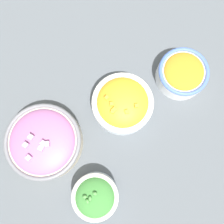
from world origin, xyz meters
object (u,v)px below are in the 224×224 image
at_px(bowl_carrots, 182,73).
at_px(bowl_red_onion, 44,142).
at_px(bowl_broccoli, 95,196).
at_px(bowl_squash, 122,103).

bearing_deg(bowl_carrots, bowl_red_onion, -31.40).
bearing_deg(bowl_broccoli, bowl_squash, -164.46).
distance_m(bowl_red_onion, bowl_carrots, 0.43).
distance_m(bowl_squash, bowl_broccoli, 0.26).
distance_m(bowl_squash, bowl_red_onion, 0.24).
bearing_deg(bowl_red_onion, bowl_squash, 148.19).
bearing_deg(bowl_red_onion, bowl_broccoli, 76.94).
xyz_separation_m(bowl_red_onion, bowl_broccoli, (0.05, 0.20, 0.00)).
distance_m(bowl_broccoli, bowl_carrots, 0.42).
relative_size(bowl_squash, bowl_red_onion, 0.83).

